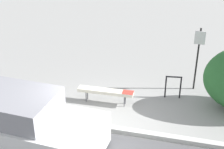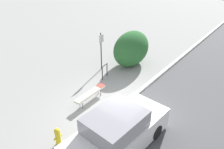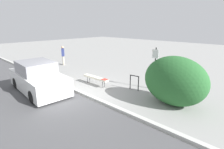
# 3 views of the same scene
# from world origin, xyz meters

# --- Properties ---
(ground_plane) EXTENTS (60.00, 60.00, 0.00)m
(ground_plane) POSITION_xyz_m (0.00, 0.00, 0.00)
(ground_plane) COLOR gray
(curb) EXTENTS (60.00, 0.20, 0.13)m
(curb) POSITION_xyz_m (0.00, 0.00, 0.07)
(curb) COLOR #B7B7B2
(curb) RESTS_ON ground_plane
(bench) EXTENTS (1.88, 0.34, 0.50)m
(bench) POSITION_xyz_m (-0.39, 1.46, 0.43)
(bench) COLOR #515156
(bench) RESTS_ON ground_plane
(bike_rack) EXTENTS (0.55, 0.12, 0.83)m
(bike_rack) POSITION_xyz_m (1.74, 2.37, 0.50)
(bike_rack) COLOR black
(bike_rack) RESTS_ON ground_plane
(sign_post) EXTENTS (0.36, 0.08, 2.30)m
(sign_post) POSITION_xyz_m (2.44, 3.20, 1.38)
(sign_post) COLOR black
(sign_post) RESTS_ON ground_plane
(fire_hydrant) EXTENTS (0.36, 0.22, 0.77)m
(fire_hydrant) POSITION_xyz_m (-3.14, 0.54, 0.41)
(fire_hydrant) COLOR gold
(fire_hydrant) RESTS_ON ground_plane
(parked_car_near) EXTENTS (4.29, 2.01, 1.60)m
(parked_car_near) POSITION_xyz_m (-1.88, -1.27, 0.70)
(parked_car_near) COLOR black
(parked_car_near) RESTS_ON ground_plane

